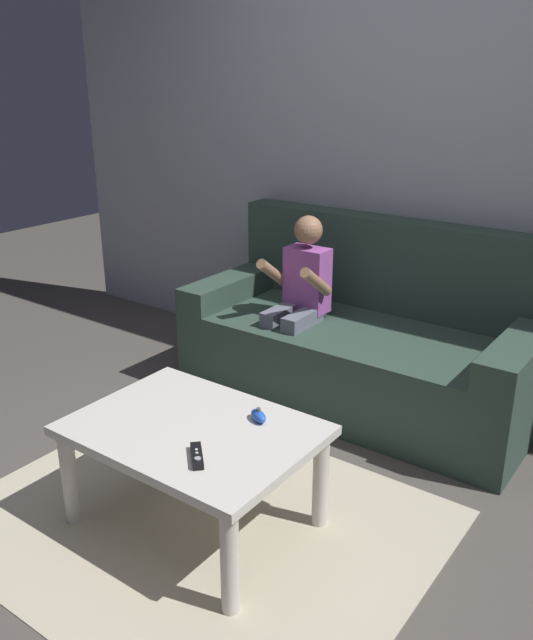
% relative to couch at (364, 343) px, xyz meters
% --- Properties ---
extents(ground_plane, '(9.95, 9.95, 0.00)m').
position_rel_couch_xyz_m(ground_plane, '(0.07, -1.31, -0.30)').
color(ground_plane, '#4C4742').
extents(wall_back, '(4.97, 0.05, 2.50)m').
position_rel_couch_xyz_m(wall_back, '(0.07, 0.39, 0.95)').
color(wall_back, '#999EA8').
rests_on(wall_back, ground).
extents(couch, '(1.77, 0.80, 0.91)m').
position_rel_couch_xyz_m(couch, '(0.00, 0.00, 0.00)').
color(couch, '#2D4238').
rests_on(couch, ground).
extents(person_seated_on_couch, '(0.31, 0.38, 0.95)m').
position_rel_couch_xyz_m(person_seated_on_couch, '(-0.29, -0.18, 0.24)').
color(person_seated_on_couch, slate).
rests_on(person_seated_on_couch, ground).
extents(coffee_table, '(0.87, 0.64, 0.42)m').
position_rel_couch_xyz_m(coffee_table, '(-0.00, -1.31, 0.05)').
color(coffee_table, beige).
rests_on(coffee_table, ground).
extents(area_rug, '(1.72, 1.38, 0.01)m').
position_rel_couch_xyz_m(area_rug, '(-0.00, -1.31, -0.30)').
color(area_rug, '#BCB299').
rests_on(area_rug, ground).
extents(game_remote_black_near_edge, '(0.13, 0.12, 0.03)m').
position_rel_couch_xyz_m(game_remote_black_near_edge, '(0.15, -1.46, 0.13)').
color(game_remote_black_near_edge, black).
rests_on(game_remote_black_near_edge, coffee_table).
extents(nunchuk_blue, '(0.10, 0.08, 0.05)m').
position_rel_couch_xyz_m(nunchuk_blue, '(0.16, -1.13, 0.13)').
color(nunchuk_blue, blue).
rests_on(nunchuk_blue, coffee_table).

